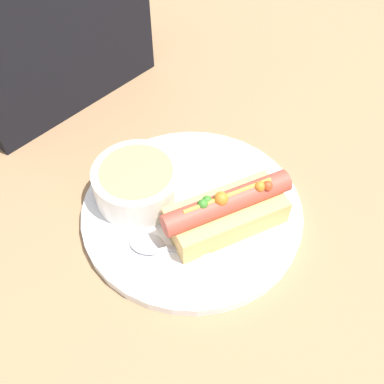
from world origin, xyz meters
TOP-DOWN VIEW (x-y plane):
  - ground_plane at (0.00, 0.00)m, footprint 4.00×4.00m
  - dinner_plate at (0.00, 0.00)m, footprint 0.29×0.29m
  - hot_dog at (0.01, -0.05)m, footprint 0.17×0.11m
  - soup_bowl at (-0.03, 0.07)m, footprint 0.12×0.12m
  - spoon at (-0.08, -0.01)m, footprint 0.09×0.14m

SIDE VIEW (x-z plane):
  - ground_plane at x=0.00m, z-range 0.00..0.00m
  - dinner_plate at x=0.00m, z-range 0.00..0.01m
  - spoon at x=-0.08m, z-range 0.01..0.02m
  - hot_dog at x=0.01m, z-range 0.01..0.08m
  - soup_bowl at x=-0.03m, z-range 0.02..0.07m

